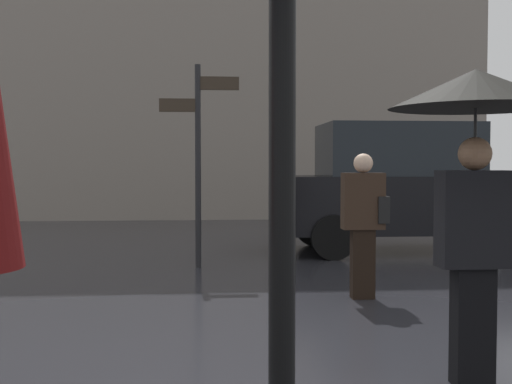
# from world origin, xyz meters

# --- Properties ---
(pedestrian_with_umbrella) EXTENTS (1.09, 1.09, 2.00)m
(pedestrian_with_umbrella) POSITION_xyz_m (1.59, 1.34, 1.63)
(pedestrian_with_umbrella) COLOR black
(pedestrian_with_umbrella) RESTS_ON ground
(pedestrian_with_bag) EXTENTS (0.47, 0.24, 1.52)m
(pedestrian_with_bag) POSITION_xyz_m (1.57, 4.02, 0.87)
(pedestrian_with_bag) COLOR black
(pedestrian_with_bag) RESTS_ON ground
(parked_car_left) EXTENTS (4.38, 1.88, 2.07)m
(parked_car_left) POSITION_xyz_m (3.15, 7.60, 1.04)
(parked_car_left) COLOR black
(parked_car_left) RESTS_ON ground
(street_signpost) EXTENTS (1.08, 0.08, 2.76)m
(street_signpost) POSITION_xyz_m (-0.19, 6.18, 1.68)
(street_signpost) COLOR black
(street_signpost) RESTS_ON ground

